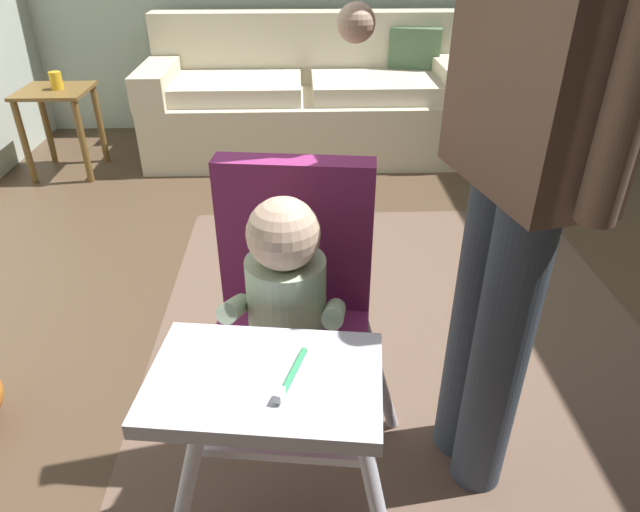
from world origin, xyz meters
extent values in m
cube|color=#4E3A29|center=(0.00, 0.00, -0.05)|extent=(5.85, 6.56, 0.10)
cube|color=brown|center=(0.12, -0.18, 0.00)|extent=(1.89, 2.26, 0.01)
cube|color=beige|center=(-0.21, 1.93, 0.20)|extent=(2.07, 0.84, 0.40)
cube|color=beige|center=(-0.21, 2.26, 0.63)|extent=(2.07, 0.22, 0.46)
cube|color=beige|center=(-1.15, 1.93, 0.50)|extent=(0.20, 0.84, 0.20)
cube|color=beige|center=(0.73, 1.93, 0.50)|extent=(0.20, 0.84, 0.20)
cube|color=beige|center=(-0.66, 1.88, 0.46)|extent=(0.82, 0.60, 0.11)
cube|color=beige|center=(0.24, 1.88, 0.46)|extent=(0.82, 0.60, 0.11)
cube|color=#4C6B47|center=(0.52, 2.13, 0.60)|extent=(0.35, 0.18, 0.34)
cylinder|color=silver|center=(-0.54, -0.98, 0.26)|extent=(0.18, 0.15, 0.52)
cylinder|color=silver|center=(-0.48, -0.55, 0.26)|extent=(0.15, 0.18, 0.52)
cylinder|color=silver|center=(-0.05, -0.60, 0.26)|extent=(0.18, 0.15, 0.52)
cube|color=#942D6D|center=(-0.29, -0.79, 0.54)|extent=(0.40, 0.40, 0.05)
cube|color=#942D6D|center=(-0.27, -0.64, 0.75)|extent=(0.37, 0.11, 0.37)
cube|color=silver|center=(-0.33, -1.08, 0.70)|extent=(0.43, 0.31, 0.03)
cube|color=silver|center=(-0.31, -0.90, 0.34)|extent=(0.41, 0.15, 0.02)
cylinder|color=beige|center=(-0.30, -0.81, 0.67)|extent=(0.19, 0.19, 0.22)
sphere|color=beige|center=(-0.30, -0.82, 0.85)|extent=(0.15, 0.15, 0.15)
cylinder|color=beige|center=(-0.40, -0.84, 0.68)|extent=(0.06, 0.15, 0.10)
cylinder|color=beige|center=(-0.20, -0.86, 0.68)|extent=(0.06, 0.15, 0.10)
cylinder|color=#38A366|center=(-0.28, -1.08, 0.72)|extent=(0.05, 0.13, 0.01)
cube|color=white|center=(-0.30, -1.14, 0.73)|extent=(0.02, 0.03, 0.02)
cylinder|color=#3B4655|center=(0.20, -0.62, 0.44)|extent=(0.14, 0.14, 0.89)
cylinder|color=#3B4655|center=(0.23, -0.74, 0.44)|extent=(0.14, 0.14, 0.89)
cube|color=brown|center=(0.22, -0.68, 1.20)|extent=(0.28, 0.43, 0.62)
sphere|color=beige|center=(-0.14, -0.57, 1.20)|extent=(0.08, 0.08, 0.08)
cylinder|color=brown|center=(0.27, -0.92, 1.20)|extent=(0.07, 0.07, 0.55)
cube|color=brown|center=(-1.72, 1.62, 0.51)|extent=(0.40, 0.40, 0.02)
cylinder|color=brown|center=(-1.89, 1.45, 0.25)|extent=(0.04, 0.04, 0.50)
cylinder|color=brown|center=(-1.55, 1.45, 0.25)|extent=(0.04, 0.04, 0.50)
cylinder|color=brown|center=(-1.89, 1.79, 0.25)|extent=(0.04, 0.04, 0.50)
cylinder|color=brown|center=(-1.55, 1.79, 0.25)|extent=(0.04, 0.04, 0.50)
cylinder|color=gold|center=(-1.69, 1.62, 0.57)|extent=(0.07, 0.07, 0.10)
camera|label=1|loc=(-0.26, -1.80, 1.38)|focal=31.53mm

